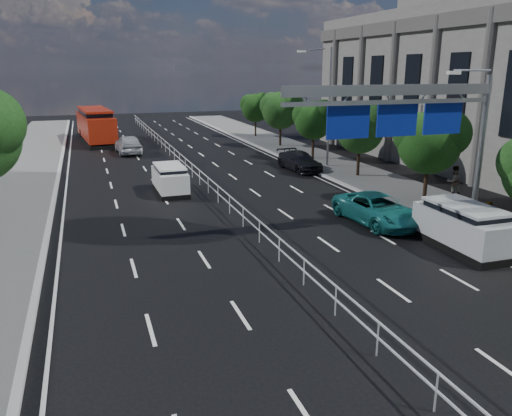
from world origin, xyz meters
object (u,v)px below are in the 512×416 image
white_minivan (170,179)px  pedestrian_b (454,181)px  overhead_gantry (414,113)px  parked_car_dark (300,161)px  silver_minivan (463,227)px  parked_car_teal (377,209)px  red_bus (96,125)px  near_car_silver (128,144)px  near_car_dark (87,131)px  pedestrian_a (486,218)px

white_minivan → pedestrian_b: 17.06m
overhead_gantry → parked_car_dark: overhead_gantry is taller
silver_minivan → parked_car_teal: (-1.50, 4.32, -0.23)m
red_bus → near_car_silver: bearing=-79.2°
parked_car_teal → near_car_dark: bearing=104.6°
white_minivan → pedestrian_b: (15.60, -6.90, 0.20)m
white_minivan → pedestrian_a: (12.16, -13.19, 0.07)m
parked_car_teal → parked_car_dark: bearing=78.4°
silver_minivan → parked_car_dark: 18.00m
pedestrian_a → red_bus: bearing=-94.5°
red_bus → near_car_dark: (-0.85, 4.38, -1.08)m
red_bus → near_car_dark: size_ratio=2.69×
pedestrian_b → near_car_silver: bearing=-45.9°
red_bus → parked_car_dark: red_bus is taller
parked_car_dark → pedestrian_a: 17.27m
near_car_silver → silver_minivan: 32.08m
overhead_gantry → white_minivan: overhead_gantry is taller
overhead_gantry → parked_car_dark: 16.45m
white_minivan → near_car_silver: size_ratio=0.80×
overhead_gantry → pedestrian_b: overhead_gantry is taller
parked_car_dark → pedestrian_a: size_ratio=3.05×
parked_car_dark → near_car_dark: bearing=116.7°
near_car_silver → pedestrian_a: near_car_silver is taller
overhead_gantry → pedestrian_a: size_ratio=6.52×
overhead_gantry → pedestrian_a: overhead_gantry is taller
parked_car_teal → pedestrian_a: size_ratio=3.34×
near_car_dark → parked_car_teal: parked_car_teal is taller
red_bus → pedestrian_b: size_ratio=6.38×
white_minivan → red_bus: 24.99m
red_bus → pedestrian_a: size_ratio=7.48×
near_car_silver → parked_car_dark: size_ratio=1.05×
near_car_silver → pedestrian_a: bearing=111.3°
overhead_gantry → red_bus: overhead_gantry is taller
white_minivan → red_bus: red_bus is taller
overhead_gantry → silver_minivan: overhead_gantry is taller
near_car_silver → near_car_dark: bearing=-78.6°
pedestrian_a → pedestrian_b: size_ratio=0.85×
pedestrian_b → pedestrian_a: bearing=69.3°
red_bus → near_car_silver: (2.51, -8.68, -0.94)m
white_minivan → near_car_silver: bearing=93.5°
near_car_dark → parked_car_dark: 29.21m
red_bus → near_car_silver: size_ratio=2.34×
red_bus → pedestrian_a: (15.76, -37.90, -0.87)m
white_minivan → silver_minivan: (10.20, -13.99, 0.10)m
parked_car_teal → pedestrian_a: bearing=-49.6°
red_bus → silver_minivan: size_ratio=2.49×
white_minivan → parked_car_teal: bearing=-48.4°
red_bus → pedestrian_a: 41.05m
parked_car_dark → pedestrian_b: bearing=-69.0°
silver_minivan → parked_car_dark: (0.30, 17.99, -0.26)m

